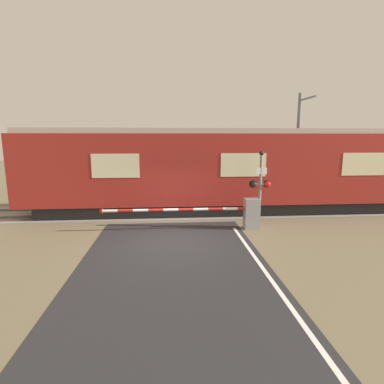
% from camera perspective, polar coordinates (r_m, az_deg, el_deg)
% --- Properties ---
extents(ground_plane, '(80.00, 80.00, 0.00)m').
position_cam_1_polar(ground_plane, '(11.24, -3.67, -8.80)').
color(ground_plane, '#6B6047').
extents(track_bed, '(36.00, 3.20, 0.13)m').
position_cam_1_polar(track_bed, '(15.06, -3.85, -3.74)').
color(track_bed, gray).
rests_on(track_bed, ground_plane).
extents(train, '(20.49, 2.93, 4.10)m').
position_cam_1_polar(train, '(15.06, 8.39, 4.18)').
color(train, black).
rests_on(train, ground_plane).
extents(crossing_barrier, '(6.36, 0.44, 1.25)m').
position_cam_1_polar(crossing_barrier, '(12.30, 8.87, -3.98)').
color(crossing_barrier, gray).
rests_on(crossing_barrier, ground_plane).
extents(signal_post, '(0.87, 0.26, 3.17)m').
position_cam_1_polar(signal_post, '(12.26, 12.89, 1.23)').
color(signal_post, gray).
rests_on(signal_post, ground_plane).
extents(catenary_pole, '(0.20, 1.90, 6.12)m').
position_cam_1_polar(catenary_pole, '(18.25, 19.47, 8.25)').
color(catenary_pole, slate).
rests_on(catenary_pole, ground_plane).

